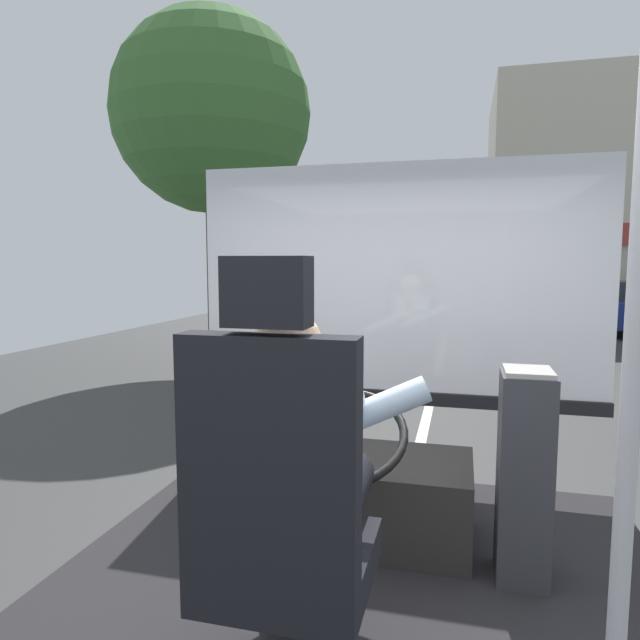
{
  "coord_description": "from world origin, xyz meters",
  "views": [
    {
      "loc": [
        0.4,
        -1.81,
        1.98
      ],
      "look_at": [
        -0.45,
        1.5,
        1.61
      ],
      "focal_mm": 31.21,
      "sensor_mm": 36.0,
      "label": 1
    }
  ],
  "objects_px": {
    "steering_console": "(356,493)",
    "bus_driver": "(295,461)",
    "handrail_pole": "(629,428)",
    "parked_car_white": "(585,295)",
    "fare_box": "(524,475)",
    "parked_car_blue": "(637,306)",
    "driver_seat": "(282,530)"
  },
  "relations": [
    {
      "from": "steering_console",
      "to": "driver_seat",
      "type": "bearing_deg",
      "value": -90.0
    },
    {
      "from": "fare_box",
      "to": "parked_car_blue",
      "type": "relative_size",
      "value": 0.22
    },
    {
      "from": "driver_seat",
      "to": "steering_console",
      "type": "distance_m",
      "value": 1.21
    },
    {
      "from": "steering_console",
      "to": "parked_car_white",
      "type": "bearing_deg",
      "value": 76.2
    },
    {
      "from": "steering_console",
      "to": "fare_box",
      "type": "relative_size",
      "value": 1.21
    },
    {
      "from": "handrail_pole",
      "to": "parked_car_blue",
      "type": "relative_size",
      "value": 0.47
    },
    {
      "from": "handrail_pole",
      "to": "fare_box",
      "type": "xyz_separation_m",
      "value": [
        -0.09,
        1.07,
        -0.53
      ]
    },
    {
      "from": "bus_driver",
      "to": "fare_box",
      "type": "bearing_deg",
      "value": 48.55
    },
    {
      "from": "fare_box",
      "to": "bus_driver",
      "type": "bearing_deg",
      "value": -131.45
    },
    {
      "from": "handrail_pole",
      "to": "parked_car_white",
      "type": "xyz_separation_m",
      "value": [
        4.19,
        21.75,
        -0.92
      ]
    },
    {
      "from": "steering_console",
      "to": "handrail_pole",
      "type": "height_order",
      "value": "handrail_pole"
    },
    {
      "from": "handrail_pole",
      "to": "parked_car_white",
      "type": "relative_size",
      "value": 0.48
    },
    {
      "from": "bus_driver",
      "to": "steering_console",
      "type": "xyz_separation_m",
      "value": [
        -0.0,
        1.03,
        -0.53
      ]
    },
    {
      "from": "bus_driver",
      "to": "steering_console",
      "type": "bearing_deg",
      "value": 90.0
    },
    {
      "from": "driver_seat",
      "to": "parked_car_white",
      "type": "relative_size",
      "value": 0.33
    },
    {
      "from": "bus_driver",
      "to": "handrail_pole",
      "type": "bearing_deg",
      "value": -14.71
    },
    {
      "from": "bus_driver",
      "to": "steering_console",
      "type": "relative_size",
      "value": 0.73
    },
    {
      "from": "steering_console",
      "to": "parked_car_blue",
      "type": "xyz_separation_m",
      "value": [
        5.17,
        14.43,
        -0.11
      ]
    },
    {
      "from": "steering_console",
      "to": "bus_driver",
      "type": "bearing_deg",
      "value": -90.0
    },
    {
      "from": "fare_box",
      "to": "parked_car_blue",
      "type": "xyz_separation_m",
      "value": [
        4.42,
        14.6,
        -0.34
      ]
    },
    {
      "from": "driver_seat",
      "to": "fare_box",
      "type": "distance_m",
      "value": 1.24
    },
    {
      "from": "driver_seat",
      "to": "handrail_pole",
      "type": "relative_size",
      "value": 0.69
    },
    {
      "from": "driver_seat",
      "to": "handrail_pole",
      "type": "xyz_separation_m",
      "value": [
        0.85,
        -0.09,
        0.39
      ]
    },
    {
      "from": "driver_seat",
      "to": "parked_car_blue",
      "type": "distance_m",
      "value": 16.42
    },
    {
      "from": "fare_box",
      "to": "handrail_pole",
      "type": "bearing_deg",
      "value": -84.99
    },
    {
      "from": "parked_car_blue",
      "to": "fare_box",
      "type": "bearing_deg",
      "value": -106.83
    },
    {
      "from": "bus_driver",
      "to": "steering_console",
      "type": "height_order",
      "value": "bus_driver"
    },
    {
      "from": "handrail_pole",
      "to": "fare_box",
      "type": "relative_size",
      "value": 2.17
    },
    {
      "from": "bus_driver",
      "to": "parked_car_white",
      "type": "distance_m",
      "value": 22.12
    },
    {
      "from": "handrail_pole",
      "to": "fare_box",
      "type": "bearing_deg",
      "value": 95.01
    },
    {
      "from": "parked_car_white",
      "to": "steering_console",
      "type": "bearing_deg",
      "value": -103.8
    },
    {
      "from": "fare_box",
      "to": "parked_car_white",
      "type": "distance_m",
      "value": 21.12
    }
  ]
}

